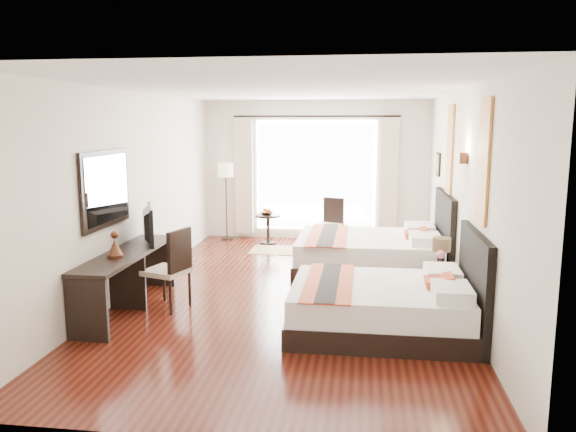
# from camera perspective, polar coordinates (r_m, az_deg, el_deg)

# --- Properties ---
(floor) EXTENTS (4.50, 7.50, 0.01)m
(floor) POSITION_cam_1_polar(r_m,az_deg,el_deg) (7.95, 0.44, -7.84)
(floor) COLOR #370D0A
(floor) RESTS_ON ground
(ceiling) EXTENTS (4.50, 7.50, 0.02)m
(ceiling) POSITION_cam_1_polar(r_m,az_deg,el_deg) (7.60, 0.47, 12.70)
(ceiling) COLOR white
(ceiling) RESTS_ON wall_headboard
(wall_headboard) EXTENTS (0.01, 7.50, 2.80)m
(wall_headboard) POSITION_cam_1_polar(r_m,az_deg,el_deg) (7.70, 17.28, 1.87)
(wall_headboard) COLOR silver
(wall_headboard) RESTS_ON floor
(wall_desk) EXTENTS (0.01, 7.50, 2.80)m
(wall_desk) POSITION_cam_1_polar(r_m,az_deg,el_deg) (8.24, -15.25, 2.44)
(wall_desk) COLOR silver
(wall_desk) RESTS_ON floor
(wall_window) EXTENTS (4.50, 0.01, 2.80)m
(wall_window) POSITION_cam_1_polar(r_m,az_deg,el_deg) (11.36, 2.83, 4.62)
(wall_window) COLOR silver
(wall_window) RESTS_ON floor
(wall_entry) EXTENTS (4.50, 0.01, 2.80)m
(wall_entry) POSITION_cam_1_polar(r_m,az_deg,el_deg) (4.02, -6.27, -4.49)
(wall_entry) COLOR silver
(wall_entry) RESTS_ON floor
(window_glass) EXTENTS (2.40, 0.02, 2.20)m
(window_glass) POSITION_cam_1_polar(r_m,az_deg,el_deg) (11.35, 2.82, 4.12)
(window_glass) COLOR white
(window_glass) RESTS_ON wall_window
(sheer_curtain) EXTENTS (2.30, 0.02, 2.10)m
(sheer_curtain) POSITION_cam_1_polar(r_m,az_deg,el_deg) (11.29, 2.80, 4.09)
(sheer_curtain) COLOR white
(sheer_curtain) RESTS_ON wall_window
(drape_left) EXTENTS (0.35, 0.14, 2.35)m
(drape_left) POSITION_cam_1_polar(r_m,az_deg,el_deg) (11.47, -4.48, 4.05)
(drape_left) COLOR beige
(drape_left) RESTS_ON floor
(drape_right) EXTENTS (0.35, 0.14, 2.35)m
(drape_right) POSITION_cam_1_polar(r_m,az_deg,el_deg) (11.22, 10.19, 3.81)
(drape_right) COLOR beige
(drape_right) RESTS_ON floor
(art_panel_near) EXTENTS (0.03, 0.50, 1.35)m
(art_panel_near) POSITION_cam_1_polar(r_m,az_deg,el_deg) (6.39, 19.27, 5.24)
(art_panel_near) COLOR #9C2916
(art_panel_near) RESTS_ON wall_headboard
(art_panel_far) EXTENTS (0.03, 0.50, 1.35)m
(art_panel_far) POSITION_cam_1_polar(r_m,az_deg,el_deg) (8.79, 16.12, 6.43)
(art_panel_far) COLOR #9C2916
(art_panel_far) RESTS_ON wall_headboard
(wall_sconce) EXTENTS (0.10, 0.14, 0.14)m
(wall_sconce) POSITION_cam_1_polar(r_m,az_deg,el_deg) (7.44, 17.32, 5.64)
(wall_sconce) COLOR #442518
(wall_sconce) RESTS_ON wall_headboard
(mirror_frame) EXTENTS (0.04, 1.25, 0.95)m
(mirror_frame) POSITION_cam_1_polar(r_m,az_deg,el_deg) (7.33, -18.06, 2.64)
(mirror_frame) COLOR black
(mirror_frame) RESTS_ON wall_desk
(mirror_glass) EXTENTS (0.01, 1.12, 0.82)m
(mirror_glass) POSITION_cam_1_polar(r_m,az_deg,el_deg) (7.32, -17.88, 2.64)
(mirror_glass) COLOR white
(mirror_glass) RESTS_ON mirror_frame
(bed_near) EXTENTS (2.10, 1.63, 1.18)m
(bed_near) POSITION_cam_1_polar(r_m,az_deg,el_deg) (6.59, 10.06, -8.87)
(bed_near) COLOR black
(bed_near) RESTS_ON floor
(bed_far) EXTENTS (2.31, 1.80, 1.30)m
(bed_far) POSITION_cam_1_polar(r_m,az_deg,el_deg) (8.93, 8.78, -3.75)
(bed_far) COLOR black
(bed_far) RESTS_ON floor
(nightstand) EXTENTS (0.42, 0.52, 0.50)m
(nightstand) POSITION_cam_1_polar(r_m,az_deg,el_deg) (7.69, 15.19, -6.80)
(nightstand) COLOR black
(nightstand) RESTS_ON floor
(table_lamp) EXTENTS (0.24, 0.24, 0.38)m
(table_lamp) POSITION_cam_1_polar(r_m,az_deg,el_deg) (7.62, 15.33, -3.03)
(table_lamp) COLOR black
(table_lamp) RESTS_ON nightstand
(vase) EXTENTS (0.17, 0.17, 0.14)m
(vase) POSITION_cam_1_polar(r_m,az_deg,el_deg) (7.46, 15.22, -4.77)
(vase) COLOR black
(vase) RESTS_ON nightstand
(console_desk) EXTENTS (0.50, 2.20, 0.76)m
(console_desk) POSITION_cam_1_polar(r_m,az_deg,el_deg) (7.45, -15.99, -6.34)
(console_desk) COLOR black
(console_desk) RESTS_ON floor
(television) EXTENTS (0.45, 0.85, 0.50)m
(television) POSITION_cam_1_polar(r_m,az_deg,el_deg) (7.80, -14.46, -0.84)
(television) COLOR black
(television) RESTS_ON console_desk
(bronze_figurine) EXTENTS (0.23, 0.23, 0.29)m
(bronze_figurine) POSITION_cam_1_polar(r_m,az_deg,el_deg) (7.06, -17.17, -2.93)
(bronze_figurine) COLOR #442518
(bronze_figurine) RESTS_ON console_desk
(desk_chair) EXTENTS (0.61, 0.61, 1.04)m
(desk_chair) POSITION_cam_1_polar(r_m,az_deg,el_deg) (7.40, -12.05, -6.77)
(desk_chair) COLOR #BAAB8F
(desk_chair) RESTS_ON floor
(floor_lamp) EXTENTS (0.31, 0.31, 1.56)m
(floor_lamp) POSITION_cam_1_polar(r_m,az_deg,el_deg) (11.36, -6.33, 4.16)
(floor_lamp) COLOR black
(floor_lamp) RESTS_ON floor
(side_table) EXTENTS (0.50, 0.50, 0.57)m
(side_table) POSITION_cam_1_polar(r_m,az_deg,el_deg) (11.05, -2.02, -1.34)
(side_table) COLOR black
(side_table) RESTS_ON floor
(fruit_bowl) EXTENTS (0.31, 0.31, 0.06)m
(fruit_bowl) POSITION_cam_1_polar(r_m,az_deg,el_deg) (11.00, -2.16, 0.29)
(fruit_bowl) COLOR #4D2A1B
(fruit_bowl) RESTS_ON side_table
(window_chair) EXTENTS (0.57, 0.57, 0.95)m
(window_chair) POSITION_cam_1_polar(r_m,az_deg,el_deg) (10.67, 4.25, -1.74)
(window_chair) COLOR #BAAB8F
(window_chair) RESTS_ON floor
(jute_rug) EXTENTS (1.13, 0.77, 0.01)m
(jute_rug) POSITION_cam_1_polar(r_m,az_deg,el_deg) (10.48, -0.71, -3.50)
(jute_rug) COLOR tan
(jute_rug) RESTS_ON floor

